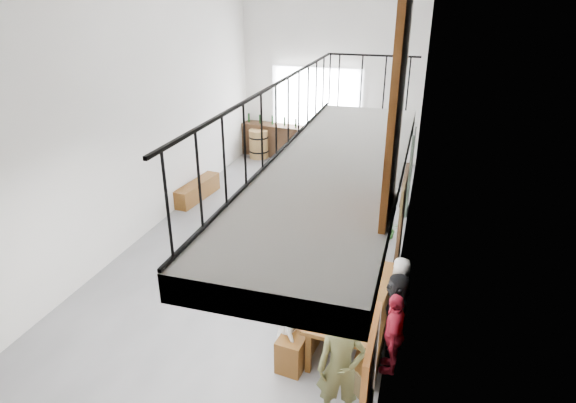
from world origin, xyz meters
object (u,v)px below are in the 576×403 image
(serving_counter, at_px, (273,140))
(host_standing, at_px, (341,368))
(side_bench, at_px, (198,190))
(oak_barrel, at_px, (259,144))
(bicycle_near, at_px, (330,149))
(tasting_table, at_px, (354,298))
(bench_inner, at_px, (315,316))

(serving_counter, relative_size, host_standing, 1.22)
(side_bench, xyz_separation_m, oak_barrel, (0.40, 3.57, 0.22))
(serving_counter, xyz_separation_m, bicycle_near, (1.90, -0.14, -0.10))
(oak_barrel, distance_m, serving_counter, 0.49)
(bicycle_near, bearing_deg, tasting_table, -140.33)
(serving_counter, bearing_deg, bench_inner, -60.59)
(serving_counter, distance_m, host_standing, 10.52)
(bench_inner, xyz_separation_m, bicycle_near, (-1.47, 7.97, 0.16))
(oak_barrel, height_order, bicycle_near, oak_barrel)
(oak_barrel, relative_size, serving_counter, 0.47)
(side_bench, distance_m, oak_barrel, 3.60)
(serving_counter, xyz_separation_m, host_standing, (4.05, -9.70, 0.28))
(side_bench, height_order, host_standing, host_standing)
(oak_barrel, xyz_separation_m, host_standing, (4.40, -9.37, 0.34))
(side_bench, bearing_deg, bicycle_near, 54.82)
(tasting_table, relative_size, bicycle_near, 1.45)
(bench_inner, relative_size, side_bench, 1.39)
(oak_barrel, distance_m, bicycle_near, 2.26)
(tasting_table, xyz_separation_m, bicycle_near, (-2.05, 7.97, -0.29))
(oak_barrel, xyz_separation_m, bicycle_near, (2.25, 0.19, -0.04))
(tasting_table, bearing_deg, serving_counter, 120.92)
(bench_inner, relative_size, host_standing, 1.43)
(tasting_table, bearing_deg, oak_barrel, 123.91)
(side_bench, bearing_deg, oak_barrel, 83.68)
(host_standing, height_order, bicycle_near, host_standing)
(oak_barrel, relative_size, bicycle_near, 0.57)
(bench_inner, relative_size, bicycle_near, 1.43)
(bench_inner, height_order, host_standing, host_standing)
(bench_inner, height_order, serving_counter, serving_counter)
(bicycle_near, bearing_deg, bench_inner, -144.31)
(oak_barrel, bearing_deg, serving_counter, 43.05)
(side_bench, distance_m, serving_counter, 3.98)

